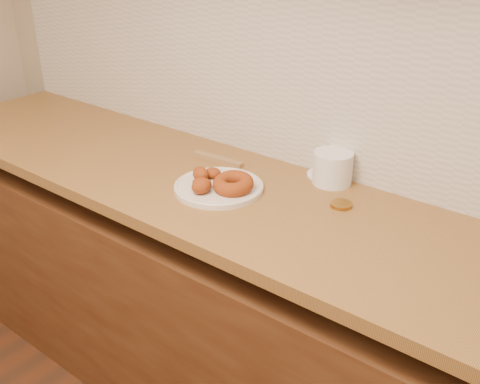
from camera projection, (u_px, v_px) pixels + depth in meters
name	position (u px, v px, depth m)	size (l,w,h in m)	color
wall_back	(415.00, 44.00, 1.54)	(4.00, 0.02, 2.70)	tan
base_cabinet	(333.00, 372.00, 1.75)	(3.60, 0.60, 0.77)	#58351B
butcher_block	(175.00, 175.00, 1.89)	(2.30, 0.62, 0.04)	olive
backsplash	(406.00, 98.00, 1.60)	(3.60, 0.02, 0.60)	beige
donut_plate	(219.00, 187.00, 1.74)	(0.28, 0.28, 0.02)	silver
ring_donut	(233.00, 183.00, 1.70)	(0.13, 0.13, 0.04)	#943A12
fried_dough_chunks	(203.00, 179.00, 1.73)	(0.13, 0.17, 0.05)	#943A12
plastic_tub	(333.00, 168.00, 1.77)	(0.12, 0.12, 0.10)	white
tub_lid	(325.00, 175.00, 1.84)	(0.12, 0.12, 0.01)	white
brass_jar_lid	(341.00, 205.00, 1.64)	(0.06, 0.06, 0.01)	#9F7027
wooden_utensil	(218.00, 159.00, 1.94)	(0.20, 0.02, 0.02)	olive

